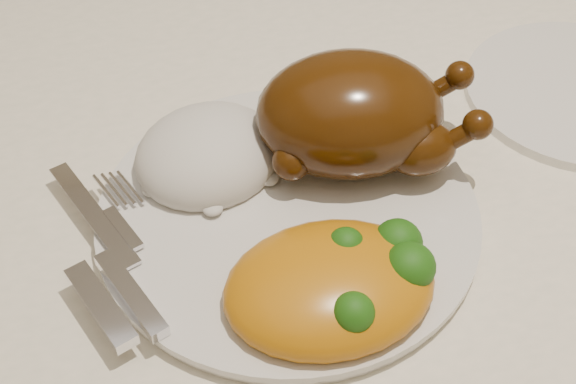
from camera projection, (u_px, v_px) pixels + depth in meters
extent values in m
cube|color=brown|center=(292.00, 208.00, 0.64)|extent=(1.60, 0.90, 0.04)
cube|color=beige|center=(292.00, 187.00, 0.62)|extent=(1.72, 1.02, 0.01)
cylinder|color=silver|center=(288.00, 217.00, 0.59)|extent=(0.33, 0.33, 0.01)
ellipsoid|color=#442407|center=(350.00, 114.00, 0.59)|extent=(0.15, 0.13, 0.09)
ellipsoid|color=#442407|center=(340.00, 98.00, 0.57)|extent=(0.07, 0.06, 0.04)
ellipsoid|color=#442407|center=(421.00, 149.00, 0.58)|extent=(0.05, 0.04, 0.04)
sphere|color=#442407|center=(478.00, 125.00, 0.57)|extent=(0.02, 0.02, 0.02)
ellipsoid|color=#442407|center=(407.00, 99.00, 0.62)|extent=(0.05, 0.04, 0.04)
sphere|color=#442407|center=(460.00, 75.00, 0.61)|extent=(0.02, 0.02, 0.02)
sphere|color=#442407|center=(291.00, 161.00, 0.58)|extent=(0.03, 0.03, 0.03)
sphere|color=#442407|center=(285.00, 103.00, 0.62)|extent=(0.03, 0.03, 0.03)
ellipsoid|color=white|center=(208.00, 155.00, 0.61)|extent=(0.15, 0.14, 0.06)
ellipsoid|color=orange|center=(329.00, 287.00, 0.52)|extent=(0.15, 0.11, 0.05)
ellipsoid|color=orange|center=(379.00, 264.00, 0.53)|extent=(0.06, 0.06, 0.03)
ellipsoid|color=#0E420B|center=(346.00, 246.00, 0.53)|extent=(0.03, 0.03, 0.03)
ellipsoid|color=#0E420B|center=(410.00, 267.00, 0.52)|extent=(0.03, 0.03, 0.03)
ellipsoid|color=#0E420B|center=(353.00, 313.00, 0.49)|extent=(0.03, 0.03, 0.03)
ellipsoid|color=#0E420B|center=(332.00, 270.00, 0.53)|extent=(0.03, 0.03, 0.03)
ellipsoid|color=#0E420B|center=(397.00, 244.00, 0.54)|extent=(0.03, 0.03, 0.04)
ellipsoid|color=#0E420B|center=(270.00, 273.00, 0.53)|extent=(0.03, 0.03, 0.02)
cube|color=silver|center=(93.00, 214.00, 0.57)|extent=(0.06, 0.11, 0.00)
cube|color=silver|center=(101.00, 306.00, 0.52)|extent=(0.04, 0.07, 0.01)
cube|color=silver|center=(131.00, 294.00, 0.52)|extent=(0.04, 0.08, 0.01)
cube|color=silver|center=(121.00, 208.00, 0.58)|extent=(0.04, 0.08, 0.00)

